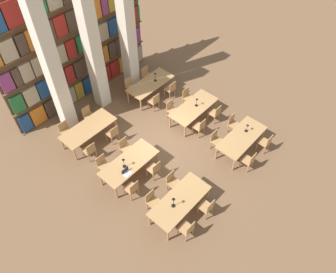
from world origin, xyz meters
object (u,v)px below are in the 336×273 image
desk_lamp_2 (124,161)px  chair_1 (153,201)px  chair_4 (249,160)px  chair_7 (233,123)px  chair_3 (173,181)px  chair_17 (66,131)px  chair_9 (103,165)px  chair_20 (154,101)px  reading_table_0 (180,201)px  reading_table_3 (194,108)px  laptop (127,173)px  chair_14 (215,113)px  chair_11 (126,147)px  desk_lamp_3 (197,101)px  chair_18 (113,133)px  chair_22 (171,89)px  desk_lamp_1 (247,126)px  chair_10 (154,169)px  desk_lamp_4 (155,75)px  reading_table_1 (242,138)px  reading_table_2 (129,163)px  pillar_right (127,28)px  chair_23 (147,75)px  desk_lamp_0 (173,201)px  pillar_left (52,68)px  chair_16 (90,150)px  chair_6 (266,142)px  chair_15 (187,97)px  chair_19 (88,115)px  chair_0 (187,229)px  reading_table_4 (88,129)px  reading_table_5 (150,84)px  chair_5 (216,140)px  chair_2 (207,207)px  pillar_center (92,46)px

desk_lamp_2 → chair_1: bearing=-98.5°
chair_4 → chair_7: same height
chair_3 → chair_17: 5.02m
chair_9 → chair_20: same height
reading_table_0 → reading_table_3: size_ratio=1.00×
reading_table_3 → chair_20: size_ratio=2.57×
laptop → chair_14: laptop is taller
chair_11 → desk_lamp_3: size_ratio=2.11×
desk_lamp_3 → chair_17: desk_lamp_3 is taller
chair_18 → chair_22: same height
desk_lamp_1 → chair_10: bearing=156.6°
chair_9 → desk_lamp_4: (4.68, 1.73, 0.55)m
reading_table_0 → reading_table_1: 3.78m
reading_table_2 → chair_11: 0.96m
reading_table_1 → desk_lamp_4: bearing=87.1°
chair_3 → pillar_right: bearing=-120.6°
chair_23 → desk_lamp_4: desk_lamp_4 is taller
desk_lamp_0 → chair_10: (0.79, 1.63, -0.58)m
chair_22 → chair_11: bearing=-165.3°
pillar_left → chair_20: bearing=-33.3°
chair_7 → chair_16: (-4.92, 3.33, 0.00)m
chair_6 → chair_23: same height
chair_15 → laptop: bearing=13.4°
pillar_left → chair_17: bearing=-133.4°
chair_1 → reading_table_3: (4.37, 1.72, 0.18)m
chair_7 → chair_18: same height
reading_table_1 → chair_22: (0.50, 4.18, -0.18)m
reading_table_0 → chair_19: 5.72m
chair_0 → desk_lamp_1: (4.68, 0.85, 0.51)m
chair_19 → chair_3: bearing=88.6°
chair_18 → desk_lamp_4: desk_lamp_4 is taller
reading_table_4 → reading_table_5: size_ratio=1.00×
chair_4 → chair_6: same height
chair_7 → chair_18: 5.00m
pillar_right → chair_5: size_ratio=6.76×
pillar_right → desk_lamp_4: 2.39m
chair_5 → reading_table_5: bearing=-97.8°
chair_2 → reading_table_5: size_ratio=0.39×
chair_2 → laptop: laptop is taller
pillar_center → chair_10: bearing=-107.0°
chair_5 → chair_16: same height
pillar_left → reading_table_4: (0.04, -1.37, -2.34)m
desk_lamp_2 → chair_16: (-0.27, 1.72, -0.56)m
chair_7 → pillar_right: bearing=-83.9°
desk_lamp_0 → desk_lamp_4: bearing=48.6°
chair_2 → chair_19: same height
chair_19 → pillar_center: bearing=-154.6°
chair_11 → desk_lamp_3: 3.61m
chair_16 → chair_4: bearing=-52.7°
chair_4 → chair_9: bearing=134.0°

